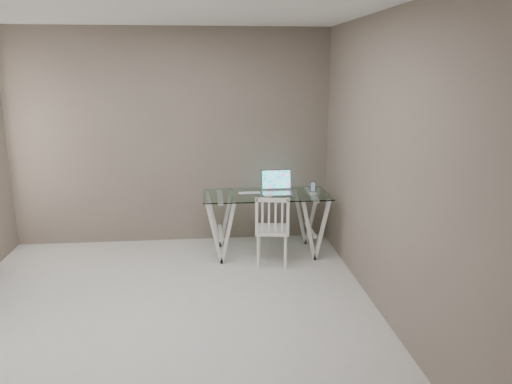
% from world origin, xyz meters
% --- Properties ---
extents(room, '(4.50, 4.52, 2.71)m').
position_xyz_m(room, '(-0.06, 0.02, 1.72)').
color(room, '#BCBAB4').
rests_on(room, ground).
extents(desk, '(1.50, 0.70, 0.75)m').
position_xyz_m(desk, '(1.13, 1.64, 0.38)').
color(desk, silver).
rests_on(desk, ground).
extents(chair, '(0.43, 0.43, 0.83)m').
position_xyz_m(chair, '(1.15, 1.24, 0.46)').
color(chair, white).
rests_on(chair, ground).
extents(laptop, '(0.38, 0.33, 0.27)m').
position_xyz_m(laptop, '(1.27, 1.71, 0.81)').
color(laptop, '#B5B6BA').
rests_on(laptop, desk).
extents(keyboard, '(0.28, 0.12, 0.01)m').
position_xyz_m(keyboard, '(0.93, 1.69, 0.75)').
color(keyboard, silver).
rests_on(keyboard, desk).
extents(mouse, '(0.11, 0.07, 0.04)m').
position_xyz_m(mouse, '(1.14, 1.49, 0.76)').
color(mouse, white).
rests_on(mouse, desk).
extents(phone_dock, '(0.08, 0.08, 0.14)m').
position_xyz_m(phone_dock, '(1.69, 1.62, 0.79)').
color(phone_dock, white).
rests_on(phone_dock, desk).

